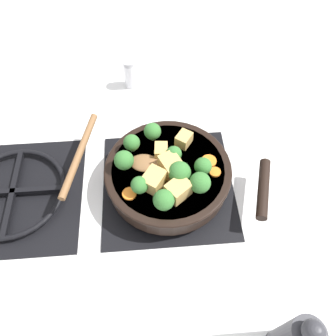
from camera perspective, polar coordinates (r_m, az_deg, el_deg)
name	(u,v)px	position (r m, az deg, el deg)	size (l,w,h in m)	color
ground_plane	(168,186)	(0.79, 0.00, -3.12)	(2.40, 2.40, 0.00)	white
front_burner_grate	(168,183)	(0.78, 0.00, -2.67)	(0.31, 0.31, 0.03)	black
rear_burner_grate	(14,193)	(0.85, -25.19, -4.02)	(0.31, 0.31, 0.03)	black
skillet_pan	(169,174)	(0.74, 0.18, -0.98)	(0.29, 0.38, 0.05)	black
wooden_spoon	(107,158)	(0.74, -10.51, 1.76)	(0.23, 0.22, 0.02)	brown
tofu_cube_center_large	(178,190)	(0.67, 1.81, -3.80)	(0.05, 0.04, 0.04)	tan
tofu_cube_near_handle	(184,139)	(0.76, 2.78, 5.01)	(0.04, 0.03, 0.03)	tan
tofu_cube_east_chunk	(154,180)	(0.69, -2.45, -2.13)	(0.05, 0.04, 0.04)	tan
tofu_cube_west_chunk	(171,166)	(0.70, 0.52, 0.42)	(0.05, 0.04, 0.04)	tan
tofu_cube_back_piece	(161,151)	(0.73, -1.20, 2.94)	(0.04, 0.03, 0.03)	tan
broccoli_floret_near_spoon	(164,200)	(0.65, -0.74, -5.60)	(0.04, 0.04, 0.05)	#709956
broccoli_floret_center_top	(200,183)	(0.67, 5.58, -2.58)	(0.05, 0.05, 0.05)	#709956
broccoli_floret_east_rim	(124,160)	(0.71, -7.68, 1.33)	(0.04, 0.04, 0.05)	#709956
broccoli_floret_west_rim	(174,154)	(0.72, 1.03, 2.45)	(0.04, 0.04, 0.04)	#709956
broccoli_floret_north_edge	(152,131)	(0.76, -2.72, 6.38)	(0.04, 0.04, 0.05)	#709956
broccoli_floret_south_cluster	(203,166)	(0.70, 6.12, 0.32)	(0.04, 0.04, 0.05)	#709956
broccoli_floret_mid_floret	(132,143)	(0.74, -6.35, 4.38)	(0.04, 0.04, 0.05)	#709956
broccoli_floret_small_inner	(180,172)	(0.68, 2.02, -0.79)	(0.05, 0.05, 0.05)	#709956
broccoli_floret_tall_stem	(140,185)	(0.67, -4.96, -3.01)	(0.04, 0.04, 0.04)	#709956
carrot_slice_orange_thin	(215,172)	(0.72, 8.19, -0.69)	(0.03, 0.03, 0.01)	orange
carrot_slice_near_center	(129,194)	(0.69, -6.73, -4.49)	(0.03, 0.03, 0.01)	orange
carrot_slice_edge_slice	(209,161)	(0.74, 7.14, 1.20)	(0.03, 0.03, 0.01)	orange
salt_shaker	(130,74)	(1.00, -6.57, 15.97)	(0.04, 0.04, 0.09)	white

